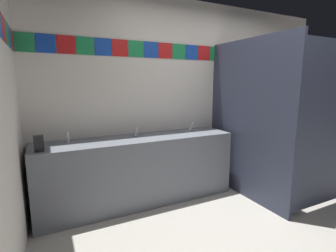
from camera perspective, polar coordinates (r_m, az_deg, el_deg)
The scene contains 9 objects.
ground_plane at distance 2.94m, azimuth 23.79°, elevation -21.46°, with size 9.89×9.89×0.00m, color #B2ADA3.
wall_back at distance 3.73m, azimuth 6.25°, elevation 6.95°, with size 4.49×0.09×2.59m.
vanity_counter at distance 3.18m, azimuth -6.51°, elevation -9.69°, with size 2.39×0.55×0.83m.
faucet_left at distance 2.99m, azimuth -21.86°, elevation -2.61°, with size 0.04×0.10×0.14m.
faucet_center at distance 3.14m, azimuth -7.23°, elevation -1.37°, with size 0.04×0.10×0.14m.
faucet_right at distance 3.48m, azimuth 5.29°, elevation -0.24°, with size 0.04×0.10×0.14m.
soap_dispenser at distance 2.73m, azimuth -27.34°, elevation -3.54°, with size 0.09×0.09×0.16m.
stall_divider at distance 3.29m, azimuth 22.70°, elevation 0.78°, with size 0.92×1.44×2.02m.
toilet at distance 4.08m, azimuth 19.51°, elevation -7.56°, with size 0.39×0.49×0.74m.
Camera 1 is at (-2.00, -1.56, 1.49)m, focal length 26.76 mm.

